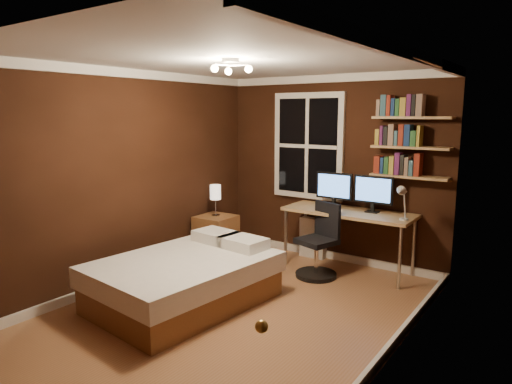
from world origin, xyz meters
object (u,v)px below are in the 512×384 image
Objects in this scene: bed at (186,279)px; monitor_left at (334,190)px; desk_lamp at (403,203)px; radiator at (313,238)px; nightstand at (216,237)px; office_chair at (319,249)px; desk at (348,215)px; bedside_lamp at (216,201)px; monitor_right at (373,194)px.

bed is 2.29m from monitor_left.
radiator is at bearing 163.04° from desk_lamp.
office_chair is (1.51, 0.18, 0.04)m from nightstand.
desk is at bearing 69.51° from bed.
radiator is (0.36, 2.18, 0.01)m from bed.
radiator is 0.83m from monitor_left.
monitor_right is (1.98, 0.67, 0.19)m from bedside_lamp.
radiator is at bearing 140.19° from office_chair.
office_chair is (1.51, 0.18, -0.48)m from bedside_lamp.
monitor_right reaches higher than nightstand.
desk is at bearing 17.71° from nightstand.
monitor_left reaches higher than desk_lamp.
monitor_left is at bearing 24.69° from bedside_lamp.
monitor_right is 0.53m from desk_lamp.
office_chair is (0.42, -0.63, 0.06)m from radiator.
bedside_lamp is at bearing -156.48° from office_chair.
bedside_lamp is 1.80m from desk.
office_chair is at bearing 69.28° from bed.
desk_lamp is (2.44, 0.40, 0.18)m from bedside_lamp.
bedside_lamp is at bearing -161.38° from monitor_right.
bedside_lamp is 2.10m from monitor_right.
office_chair is at bearing 5.44° from nightstand.
bed is 2.51m from monitor_right.
radiator is 1.58m from desk_lamp.
monitor_right is 0.96m from office_chair.
bedside_lamp reaches higher than radiator.
office_chair reaches higher than nightstand.
bedside_lamp is 1.61m from monitor_left.
nightstand is 1.36m from radiator.
monitor_right is at bearing -8.98° from radiator.
desk is at bearing 165.74° from desk_lamp.
desk_lamp is at bearing 51.92° from bed.
bed is 4.43× the size of desk_lamp.
monitor_right is at bearing 64.28° from bed.
bed is 1.56m from nightstand.
desk_lamp is at bearing 30.15° from office_chair.
office_chair is (-0.93, -0.22, -0.66)m from desk_lamp.
monitor_left is at bearing 164.67° from desk_lamp.
bed is 2.23m from desk.
bedside_lamp is 0.88× the size of monitor_right.
bedside_lamp is at bearing -143.40° from radiator.
monitor_right is (1.98, 0.67, 0.71)m from nightstand.
office_chair is at bearing -166.61° from desk_lamp.
desk_lamp is at bearing -14.26° from desk.
monitor_left is at bearing 76.33° from bed.
monitor_left reaches higher than bed.
desk_lamp is at bearing 9.31° from bedside_lamp.
desk reaches higher than radiator.
nightstand is 1.36× the size of desk_lamp.
desk_lamp reaches higher than desk.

